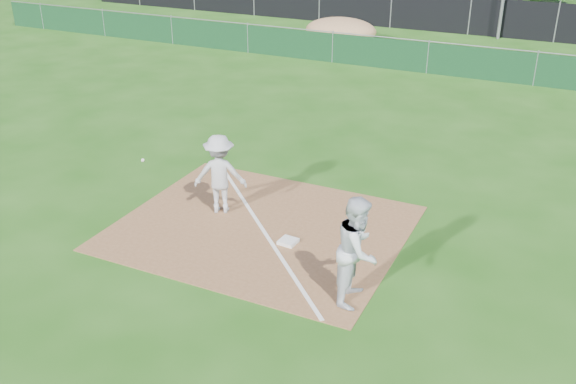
# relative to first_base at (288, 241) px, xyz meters

# --- Properties ---
(ground) EXTENTS (90.00, 90.00, 0.00)m
(ground) POSITION_rel_first_base_xyz_m (-0.82, 9.36, -0.06)
(ground) COLOR #1D4F11
(ground) RESTS_ON ground
(infield_dirt) EXTENTS (6.00, 5.00, 0.02)m
(infield_dirt) POSITION_rel_first_base_xyz_m (-0.82, 0.36, -0.05)
(infield_dirt) COLOR brown
(infield_dirt) RESTS_ON ground
(foul_line) EXTENTS (5.01, 5.01, 0.01)m
(foul_line) POSITION_rel_first_base_xyz_m (-0.82, 0.36, -0.03)
(foul_line) COLOR white
(foul_line) RESTS_ON infield_dirt
(green_fence) EXTENTS (44.00, 0.05, 1.20)m
(green_fence) POSITION_rel_first_base_xyz_m (-0.82, 14.36, 0.54)
(green_fence) COLOR #0D3218
(green_fence) RESTS_ON ground
(dirt_mound) EXTENTS (3.38, 2.60, 1.17)m
(dirt_mound) POSITION_rel_first_base_xyz_m (-5.82, 17.86, 0.53)
(dirt_mound) COLOR #9F744C
(dirt_mound) RESTS_ON ground
(black_fence) EXTENTS (46.00, 0.04, 1.80)m
(black_fence) POSITION_rel_first_base_xyz_m (-0.82, 22.36, 0.84)
(black_fence) COLOR black
(black_fence) RESTS_ON ground
(parking_lot) EXTENTS (46.00, 9.00, 0.01)m
(parking_lot) POSITION_rel_first_base_xyz_m (-0.82, 27.36, -0.05)
(parking_lot) COLOR black
(parking_lot) RESTS_ON ground
(first_base) EXTENTS (0.38, 0.38, 0.07)m
(first_base) POSITION_rel_first_base_xyz_m (0.00, 0.00, 0.00)
(first_base) COLOR white
(first_base) RESTS_ON infield_dirt
(play_at_first) EXTENTS (2.57, 1.09, 1.82)m
(play_at_first) POSITION_rel_first_base_xyz_m (-2.00, 0.67, 0.87)
(play_at_first) COLOR silver
(play_at_first) RESTS_ON infield_dirt
(runner) EXTENTS (0.83, 1.03, 2.01)m
(runner) POSITION_rel_first_base_xyz_m (1.92, -1.22, 0.95)
(runner) COLOR silver
(runner) RESTS_ON ground
(car_mid) EXTENTS (4.74, 2.21, 1.50)m
(car_mid) POSITION_rel_first_base_xyz_m (-2.91, 26.21, 0.70)
(car_mid) COLOR black
(car_mid) RESTS_ON parking_lot
(car_right) EXTENTS (4.60, 2.89, 1.24)m
(car_right) POSITION_rel_first_base_xyz_m (3.05, 26.49, 0.57)
(car_right) COLOR black
(car_right) RESTS_ON parking_lot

